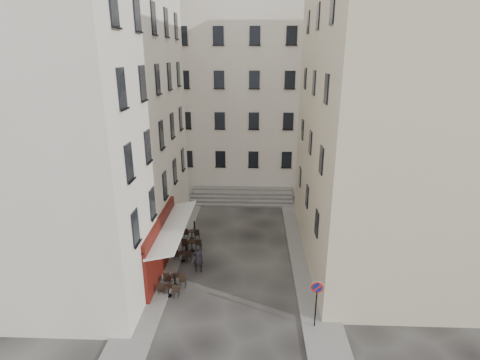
{
  "coord_description": "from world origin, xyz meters",
  "views": [
    {
      "loc": [
        1.1,
        -18.77,
        12.55
      ],
      "look_at": [
        0.18,
        4.0,
        4.88
      ],
      "focal_mm": 28.0,
      "sensor_mm": 36.0,
      "label": 1
    }
  ],
  "objects_px": {
    "no_parking_sign": "(317,296)",
    "bistro_table_b": "(175,279)",
    "bistro_table_a": "(169,290)",
    "pedestrian": "(198,259)"
  },
  "relations": [
    {
      "from": "no_parking_sign",
      "to": "bistro_table_b",
      "type": "distance_m",
      "value": 8.16
    },
    {
      "from": "no_parking_sign",
      "to": "bistro_table_b",
      "type": "xyz_separation_m",
      "value": [
        -7.41,
        3.14,
        -1.37
      ]
    },
    {
      "from": "no_parking_sign",
      "to": "bistro_table_a",
      "type": "distance_m",
      "value": 8.0
    },
    {
      "from": "no_parking_sign",
      "to": "bistro_table_a",
      "type": "bearing_deg",
      "value": 169.31
    },
    {
      "from": "bistro_table_a",
      "to": "no_parking_sign",
      "type": "bearing_deg",
      "value": -16.3
    },
    {
      "from": "bistro_table_b",
      "to": "bistro_table_a",
      "type": "bearing_deg",
      "value": -99.59
    },
    {
      "from": "no_parking_sign",
      "to": "pedestrian",
      "type": "bearing_deg",
      "value": 148.97
    },
    {
      "from": "bistro_table_b",
      "to": "pedestrian",
      "type": "relative_size",
      "value": 0.71
    },
    {
      "from": "no_parking_sign",
      "to": "bistro_table_a",
      "type": "relative_size",
      "value": 2.21
    },
    {
      "from": "bistro_table_b",
      "to": "pedestrian",
      "type": "xyz_separation_m",
      "value": [
        1.09,
        1.56,
        0.44
      ]
    }
  ]
}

